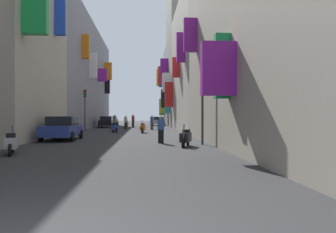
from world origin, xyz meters
TOP-DOWN VIEW (x-y plane):
  - ground_plane at (0.00, 30.00)m, footprint 140.00×140.00m
  - building_left_mid_a at (-7.99, 19.96)m, footprint 7.31×11.67m
  - building_left_mid_b at (-7.99, 42.90)m, footprint 7.27×34.20m
  - building_right_mid_a at (7.99, 32.45)m, footprint 7.32×16.89m
  - building_right_mid_b at (7.99, 46.52)m, footprint 7.22×11.28m
  - building_right_mid_c at (7.96, 56.08)m, footprint 7.39×7.84m
  - parked_car_blue at (-3.67, 18.50)m, footprint 1.97×4.45m
  - parked_car_black at (-3.44, 41.78)m, footprint 1.83×4.48m
  - parked_car_silver at (3.66, 49.84)m, footprint 1.88×4.21m
  - parked_car_red at (-3.73, 52.04)m, footprint 1.92×3.92m
  - scooter_blue at (-1.24, 28.25)m, footprint 0.76×1.89m
  - scooter_silver at (-3.79, 10.44)m, footprint 0.76×1.92m
  - scooter_black at (3.54, 13.46)m, footprint 0.74×1.89m
  - scooter_white at (-0.95, 43.80)m, footprint 0.58×1.98m
  - scooter_orange at (1.31, 27.59)m, footprint 0.51×1.92m
  - pedestrian_crossing at (0.02, 41.09)m, footprint 0.54×0.54m
  - pedestrian_near_left at (-0.68, 36.44)m, footprint 0.50×0.50m
  - pedestrian_near_right at (2.40, 15.60)m, footprint 0.53×0.53m
  - pedestrian_mid_street at (-1.76, 34.20)m, footprint 0.53×0.53m
  - pedestrian_far_away at (2.31, 34.33)m, footprint 0.51×0.51m
  - traffic_light_near_corner at (-4.60, 32.17)m, footprint 0.26×0.34m
  - traffic_light_far_corner at (4.56, 14.51)m, footprint 0.26×0.34m

SIDE VIEW (x-z plane):
  - ground_plane at x=0.00m, z-range 0.00..0.00m
  - scooter_orange at x=1.31m, z-range -0.10..1.03m
  - scooter_black at x=3.54m, z-range -0.10..1.03m
  - scooter_blue at x=-1.24m, z-range -0.10..1.03m
  - scooter_silver at x=-3.79m, z-range -0.10..1.03m
  - scooter_white at x=-0.95m, z-range -0.10..1.03m
  - parked_car_silver at x=3.66m, z-range 0.04..1.44m
  - pedestrian_near_right at x=2.40m, z-range -0.01..1.53m
  - parked_car_black at x=-3.44m, z-range 0.04..1.49m
  - parked_car_red at x=-3.73m, z-range 0.04..1.50m
  - pedestrian_near_left at x=-0.68m, z-range -0.01..1.57m
  - parked_car_blue at x=-3.67m, z-range 0.03..1.53m
  - pedestrian_far_away at x=2.31m, z-range -0.01..1.61m
  - pedestrian_mid_street at x=-1.76m, z-range 0.00..1.65m
  - pedestrian_crossing at x=0.02m, z-range 0.00..1.72m
  - traffic_light_near_corner at x=-4.60m, z-range 0.76..4.96m
  - traffic_light_far_corner at x=4.56m, z-range 0.82..5.55m
  - building_right_mid_c at x=7.96m, z-range 0.00..12.99m
  - building_right_mid_a at x=7.99m, z-range 0.00..13.47m
  - building_left_mid_b at x=-7.99m, z-range 0.00..13.47m
  - building_left_mid_a at x=-7.99m, z-range 0.00..13.86m
  - building_right_mid_b at x=7.99m, z-range -0.02..21.87m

